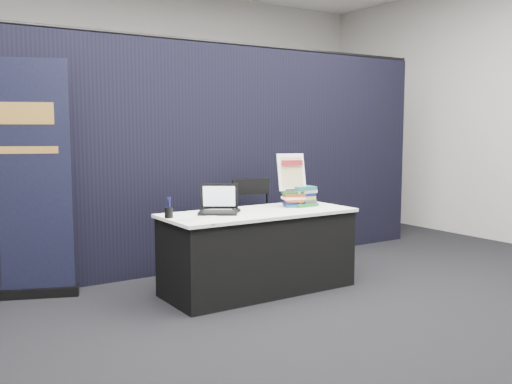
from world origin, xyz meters
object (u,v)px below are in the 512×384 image
object	(u,v)px
display_table	(259,251)
book_stack_tall	(293,199)
book_stack_short	(303,196)
stacking_chair	(260,221)
laptop	(215,206)
info_sign	(291,173)
pullup_banner	(22,194)

from	to	relation	value
display_table	book_stack_tall	world-z (taller)	book_stack_tall
book_stack_tall	book_stack_short	xyz separation A→B (m)	(0.12, -0.00, 0.02)
book_stack_short	stacking_chair	size ratio (longest dim) A/B	0.24
display_table	stacking_chair	xyz separation A→B (m)	(0.39, 0.57, 0.17)
laptop	book_stack_tall	size ratio (longest dim) A/B	1.90
info_sign	stacking_chair	world-z (taller)	info_sign
book_stack_tall	pullup_banner	size ratio (longest dim) A/B	0.11
book_stack_tall	pullup_banner	bearing A→B (deg)	159.09
book_stack_short	laptop	bearing A→B (deg)	176.99
book_stack_short	info_sign	bearing A→B (deg)	163.97
stacking_chair	book_stack_tall	bearing A→B (deg)	-74.08
laptop	book_stack_short	xyz separation A→B (m)	(0.96, -0.05, 0.04)
pullup_banner	stacking_chair	xyz separation A→B (m)	(2.26, -0.38, -0.40)
book_stack_tall	stacking_chair	size ratio (longest dim) A/B	0.24
book_stack_short	book_stack_tall	bearing A→B (deg)	178.03
stacking_chair	laptop	bearing A→B (deg)	-139.55
info_sign	book_stack_tall	bearing A→B (deg)	-74.12
book_stack_tall	book_stack_short	bearing A→B (deg)	-1.97
display_table	stacking_chair	size ratio (longest dim) A/B	1.84
info_sign	pullup_banner	world-z (taller)	pullup_banner
laptop	stacking_chair	size ratio (longest dim) A/B	0.45
book_stack_tall	info_sign	distance (m)	0.26
display_table	pullup_banner	bearing A→B (deg)	153.17
display_table	stacking_chair	distance (m)	0.71
book_stack_tall	book_stack_short	size ratio (longest dim) A/B	0.98
book_stack_short	info_sign	size ratio (longest dim) A/B	0.63
laptop	info_sign	size ratio (longest dim) A/B	1.17
book_stack_short	display_table	bearing A→B (deg)	-174.19
book_stack_tall	stacking_chair	distance (m)	0.59
laptop	pullup_banner	bearing A→B (deg)	-176.10
stacking_chair	book_stack_short	bearing A→B (deg)	-61.34
book_stack_short	stacking_chair	xyz separation A→B (m)	(-0.18, 0.51, -0.30)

